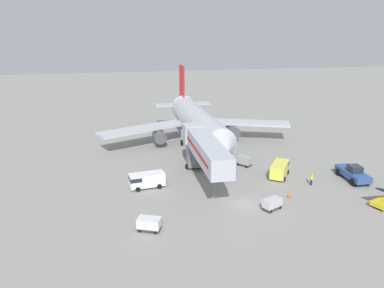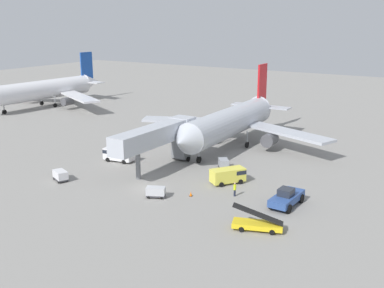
{
  "view_description": "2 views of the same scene",
  "coord_description": "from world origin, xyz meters",
  "px_view_note": "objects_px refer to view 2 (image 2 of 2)",
  "views": [
    {
      "loc": [
        -14.86,
        -41.5,
        21.81
      ],
      "look_at": [
        -2.93,
        17.8,
        2.82
      ],
      "focal_mm": 35.2,
      "sensor_mm": 36.0,
      "label": 1
    },
    {
      "loc": [
        37.71,
        -47.73,
        22.5
      ],
      "look_at": [
        -3.11,
        16.89,
        2.02
      ],
      "focal_mm": 43.84,
      "sensor_mm": 36.0,
      "label": 2
    }
  ],
  "objects_px": {
    "jet_bridge": "(160,136)",
    "baggage_cart_outer_left": "(224,163)",
    "baggage_cart_rear_left": "(60,175)",
    "safety_cone_alpha": "(191,194)",
    "ground_crew_worker_foreground": "(235,189)",
    "pushback_tug": "(287,198)",
    "airplane_background": "(46,90)",
    "service_van_near_right": "(229,175)",
    "service_van_far_left": "(118,154)",
    "airplane_at_gate": "(232,121)",
    "baggage_cart_near_left": "(156,192)",
    "safety_cone_bravo": "(139,155)",
    "belt_loader_truck": "(258,224)"
  },
  "relations": [
    {
      "from": "ground_crew_worker_foreground",
      "to": "jet_bridge",
      "type": "bearing_deg",
      "value": 165.16
    },
    {
      "from": "baggage_cart_rear_left",
      "to": "safety_cone_alpha",
      "type": "bearing_deg",
      "value": 14.32
    },
    {
      "from": "jet_bridge",
      "to": "service_van_far_left",
      "type": "bearing_deg",
      "value": -178.94
    },
    {
      "from": "ground_crew_worker_foreground",
      "to": "airplane_background",
      "type": "relative_size",
      "value": 0.05
    },
    {
      "from": "belt_loader_truck",
      "to": "ground_crew_worker_foreground",
      "type": "distance_m",
      "value": 10.25
    },
    {
      "from": "belt_loader_truck",
      "to": "baggage_cart_near_left",
      "type": "bearing_deg",
      "value": 173.18
    },
    {
      "from": "service_van_far_left",
      "to": "pushback_tug",
      "type": "bearing_deg",
      "value": -6.22
    },
    {
      "from": "baggage_cart_rear_left",
      "to": "airplane_at_gate",
      "type": "bearing_deg",
      "value": 68.28
    },
    {
      "from": "pushback_tug",
      "to": "safety_cone_alpha",
      "type": "height_order",
      "value": "pushback_tug"
    },
    {
      "from": "airplane_at_gate",
      "to": "pushback_tug",
      "type": "distance_m",
      "value": 28.81
    },
    {
      "from": "baggage_cart_outer_left",
      "to": "airplane_background",
      "type": "xyz_separation_m",
      "value": [
        -65.04,
        21.83,
        3.67
      ]
    },
    {
      "from": "belt_loader_truck",
      "to": "baggage_cart_rear_left",
      "type": "relative_size",
      "value": 2.02
    },
    {
      "from": "safety_cone_alpha",
      "to": "service_van_near_right",
      "type": "bearing_deg",
      "value": 75.86
    },
    {
      "from": "baggage_cart_near_left",
      "to": "airplane_at_gate",
      "type": "bearing_deg",
      "value": 97.27
    },
    {
      "from": "service_van_near_right",
      "to": "baggage_cart_rear_left",
      "type": "xyz_separation_m",
      "value": [
        -20.85,
        -12.0,
        -0.39
      ]
    },
    {
      "from": "jet_bridge",
      "to": "safety_cone_bravo",
      "type": "height_order",
      "value": "jet_bridge"
    },
    {
      "from": "service_van_far_left",
      "to": "safety_cone_alpha",
      "type": "height_order",
      "value": "service_van_far_left"
    },
    {
      "from": "baggage_cart_outer_left",
      "to": "airplane_background",
      "type": "distance_m",
      "value": 68.71
    },
    {
      "from": "safety_cone_bravo",
      "to": "airplane_background",
      "type": "relative_size",
      "value": 0.01
    },
    {
      "from": "jet_bridge",
      "to": "baggage_cart_outer_left",
      "type": "xyz_separation_m",
      "value": [
        8.15,
        5.48,
        -4.44
      ]
    },
    {
      "from": "airplane_at_gate",
      "to": "pushback_tug",
      "type": "xyz_separation_m",
      "value": [
        18.94,
        -21.43,
        -3.51
      ]
    },
    {
      "from": "airplane_at_gate",
      "to": "pushback_tug",
      "type": "relative_size",
      "value": 6.08
    },
    {
      "from": "jet_bridge",
      "to": "safety_cone_alpha",
      "type": "bearing_deg",
      "value": -34.87
    },
    {
      "from": "service_van_far_left",
      "to": "baggage_cart_near_left",
      "type": "height_order",
      "value": "service_van_far_left"
    },
    {
      "from": "service_van_near_right",
      "to": "airplane_background",
      "type": "bearing_deg",
      "value": 158.43
    },
    {
      "from": "baggage_cart_rear_left",
      "to": "safety_cone_alpha",
      "type": "relative_size",
      "value": 4.56
    },
    {
      "from": "baggage_cart_near_left",
      "to": "airplane_background",
      "type": "xyz_separation_m",
      "value": [
        -63.36,
        37.13,
        3.75
      ]
    },
    {
      "from": "baggage_cart_outer_left",
      "to": "baggage_cart_near_left",
      "type": "bearing_deg",
      "value": -96.26
    },
    {
      "from": "baggage_cart_outer_left",
      "to": "jet_bridge",
      "type": "bearing_deg",
      "value": -146.12
    },
    {
      "from": "baggage_cart_outer_left",
      "to": "safety_cone_alpha",
      "type": "height_order",
      "value": "baggage_cart_outer_left"
    },
    {
      "from": "baggage_cart_outer_left",
      "to": "safety_cone_alpha",
      "type": "relative_size",
      "value": 3.97
    },
    {
      "from": "airplane_at_gate",
      "to": "service_van_near_right",
      "type": "relative_size",
      "value": 7.32
    },
    {
      "from": "pushback_tug",
      "to": "baggage_cart_outer_left",
      "type": "distance_m",
      "value": 16.36
    },
    {
      "from": "baggage_cart_rear_left",
      "to": "baggage_cart_outer_left",
      "type": "xyz_separation_m",
      "value": [
        17.12,
        17.36,
        0.03
      ]
    },
    {
      "from": "service_van_far_left",
      "to": "baggage_cart_rear_left",
      "type": "relative_size",
      "value": 1.78
    },
    {
      "from": "airplane_at_gate",
      "to": "jet_bridge",
      "type": "distance_m",
      "value": 18.23
    },
    {
      "from": "service_van_far_left",
      "to": "airplane_background",
      "type": "xyz_separation_m",
      "value": [
        -48.54,
        27.46,
        3.32
      ]
    },
    {
      "from": "baggage_cart_outer_left",
      "to": "baggage_cart_near_left",
      "type": "xyz_separation_m",
      "value": [
        -1.68,
        -15.3,
        -0.08
      ]
    },
    {
      "from": "baggage_cart_near_left",
      "to": "airplane_background",
      "type": "distance_m",
      "value": 73.54
    },
    {
      "from": "pushback_tug",
      "to": "airplane_background",
      "type": "bearing_deg",
      "value": 158.67
    },
    {
      "from": "service_van_near_right",
      "to": "baggage_cart_outer_left",
      "type": "xyz_separation_m",
      "value": [
        -3.73,
        5.36,
        -0.36
      ]
    },
    {
      "from": "airplane_at_gate",
      "to": "belt_loader_truck",
      "type": "xyz_separation_m",
      "value": [
        18.78,
        -29.63,
        -3.86
      ]
    },
    {
      "from": "airplane_background",
      "to": "service_van_far_left",
      "type": "bearing_deg",
      "value": -29.49
    },
    {
      "from": "ground_crew_worker_foreground",
      "to": "airplane_at_gate",
      "type": "bearing_deg",
      "value": 118.7
    },
    {
      "from": "baggage_cart_outer_left",
      "to": "baggage_cart_near_left",
      "type": "relative_size",
      "value": 0.92
    },
    {
      "from": "baggage_cart_near_left",
      "to": "airplane_background",
      "type": "bearing_deg",
      "value": 149.63
    },
    {
      "from": "belt_loader_truck",
      "to": "pushback_tug",
      "type": "bearing_deg",
      "value": 88.93
    },
    {
      "from": "baggage_cart_rear_left",
      "to": "safety_cone_bravo",
      "type": "relative_size",
      "value": 4.7
    },
    {
      "from": "belt_loader_truck",
      "to": "service_van_near_right",
      "type": "height_order",
      "value": "belt_loader_truck"
    },
    {
      "from": "service_van_far_left",
      "to": "service_van_near_right",
      "type": "distance_m",
      "value": 20.23
    }
  ]
}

